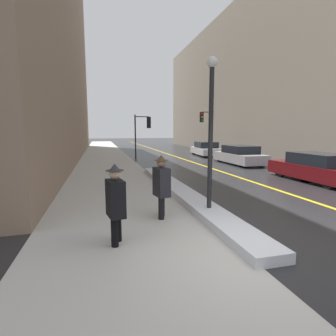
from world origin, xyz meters
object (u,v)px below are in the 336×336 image
(pedestrian_in_fedora, at_px, (116,201))
(parked_car_white, at_px, (206,149))
(pedestrian_nearside, at_px, (161,184))
(parked_car_maroon, at_px, (317,168))
(fire_hydrant, at_px, (159,171))
(traffic_light_near, at_px, (144,127))
(parked_car_silver, at_px, (239,155))
(lamp_post, at_px, (211,121))
(traffic_light_far, at_px, (206,123))

(pedestrian_in_fedora, relative_size, parked_car_white, 0.37)
(pedestrian_nearside, relative_size, parked_car_maroon, 0.36)
(fire_hydrant, bearing_deg, traffic_light_near, 84.90)
(pedestrian_in_fedora, height_order, parked_car_silver, pedestrian_in_fedora)
(traffic_light_near, xyz_separation_m, parked_car_silver, (5.69, -5.07, -1.94))
(parked_car_white, xyz_separation_m, fire_hydrant, (-6.70, -10.31, -0.25))
(pedestrian_nearside, xyz_separation_m, parked_car_maroon, (7.80, 3.06, -0.29))
(traffic_light_near, bearing_deg, lamp_post, -93.94)
(lamp_post, distance_m, pedestrian_nearside, 2.04)
(fire_hydrant, bearing_deg, traffic_light_far, 57.00)
(parked_car_maroon, height_order, parked_car_white, parked_car_maroon)
(pedestrian_in_fedora, distance_m, parked_car_maroon, 10.04)
(parked_car_white, distance_m, fire_hydrant, 12.30)
(traffic_light_near, height_order, pedestrian_nearside, traffic_light_near)
(pedestrian_nearside, xyz_separation_m, parked_car_silver, (7.72, 9.59, -0.30))
(traffic_light_far, bearing_deg, traffic_light_near, 9.53)
(traffic_light_near, distance_m, parked_car_silver, 7.87)
(traffic_light_near, bearing_deg, parked_car_white, 10.78)
(traffic_light_near, bearing_deg, pedestrian_nearside, -98.90)
(lamp_post, bearing_deg, fire_hydrant, 90.59)
(lamp_post, relative_size, parked_car_white, 0.92)
(pedestrian_nearside, bearing_deg, parked_car_maroon, 101.00)
(traffic_light_near, relative_size, pedestrian_nearside, 2.15)
(traffic_light_far, bearing_deg, parked_car_maroon, 87.72)
(traffic_light_near, xyz_separation_m, parked_car_maroon, (5.78, -11.60, -1.94))
(pedestrian_nearside, xyz_separation_m, parked_car_white, (7.92, 15.89, -0.29))
(lamp_post, height_order, fire_hydrant, lamp_post)
(traffic_light_far, bearing_deg, parked_car_silver, 86.57)
(traffic_light_near, height_order, traffic_light_far, traffic_light_far)
(lamp_post, height_order, parked_car_silver, lamp_post)
(traffic_light_near, height_order, pedestrian_in_fedora, traffic_light_near)
(pedestrian_nearside, bearing_deg, traffic_light_far, 143.12)
(parked_car_white, height_order, fire_hydrant, parked_car_white)
(parked_car_silver, bearing_deg, pedestrian_in_fedora, 140.64)
(lamp_post, distance_m, parked_car_silver, 11.79)
(pedestrian_in_fedora, bearing_deg, traffic_light_near, 158.09)
(parked_car_maroon, relative_size, parked_car_silver, 1.02)
(parked_car_maroon, bearing_deg, pedestrian_in_fedora, 116.41)
(parked_car_white, bearing_deg, parked_car_silver, -176.69)
(pedestrian_in_fedora, xyz_separation_m, fire_hydrant, (2.44, 6.89, -0.54))
(traffic_light_near, distance_m, pedestrian_in_fedora, 16.39)
(pedestrian_in_fedora, bearing_deg, parked_car_white, 141.60)
(traffic_light_far, distance_m, fire_hydrant, 12.52)
(pedestrian_nearside, bearing_deg, lamp_post, 75.05)
(traffic_light_near, bearing_deg, traffic_light_far, 10.41)
(traffic_light_far, xyz_separation_m, parked_car_silver, (-0.17, -6.26, -2.35))
(traffic_light_near, distance_m, parked_car_white, 6.32)
(pedestrian_nearside, xyz_separation_m, fire_hydrant, (1.22, 5.57, -0.54))
(pedestrian_nearside, height_order, fire_hydrant, pedestrian_nearside)
(lamp_post, height_order, pedestrian_nearside, lamp_post)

